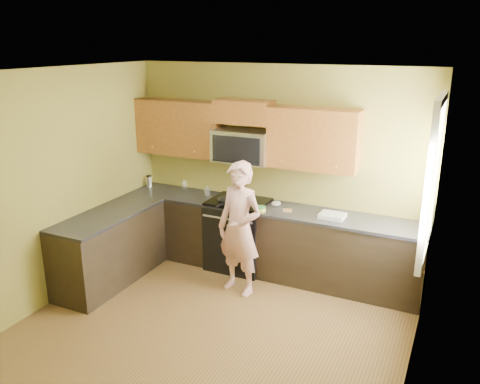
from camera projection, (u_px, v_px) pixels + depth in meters
The scene contains 26 objects.
floor at pixel (204, 336), 5.14m from camera, with size 4.00×4.00×0.00m, color brown.
ceiling at pixel (198, 73), 4.34m from camera, with size 4.00×4.00×0.00m, color white.
wall_back at pixel (276, 169), 6.46m from camera, with size 4.00×4.00×0.00m, color olive.
wall_front at pixel (40, 317), 3.01m from camera, with size 4.00×4.00×0.00m, color olive.
wall_left at pixel (48, 190), 5.55m from camera, with size 4.00×4.00×0.00m, color olive.
wall_right at pixel (418, 253), 3.92m from camera, with size 4.00×4.00×0.00m, color olive.
cabinet_back_run at pixel (267, 241), 6.47m from camera, with size 4.00×0.60×0.88m, color black.
cabinet_left_run at pixel (110, 249), 6.22m from camera, with size 0.60×1.60×0.88m, color black.
countertop_back at pixel (267, 208), 6.33m from camera, with size 4.00×0.62×0.04m, color black.
countertop_left at pixel (108, 215), 6.08m from camera, with size 0.62×1.60×0.04m, color black.
stove at pixel (239, 234), 6.61m from camera, with size 0.76×0.65×0.95m, color black, non-canonical shape.
microwave at pixel (243, 162), 6.42m from camera, with size 0.76×0.40×0.42m, color silver, non-canonical shape.
upper_cab_left at pixel (180, 154), 6.86m from camera, with size 1.22×0.33×0.75m, color brown, non-canonical shape.
upper_cab_right at pixel (312, 169), 6.07m from camera, with size 1.12×0.33×0.75m, color brown, non-canonical shape.
upper_cab_over_mw at pixel (244, 112), 6.26m from camera, with size 0.76×0.33×0.30m, color brown.
window at pixel (433, 179), 4.87m from camera, with size 0.06×1.06×1.66m, color white, non-canonical shape.
woman at pixel (240, 229), 5.85m from camera, with size 0.60×0.39×1.64m, color #EE7C77.
frying_pan at pixel (228, 203), 6.36m from camera, with size 0.27×0.48×0.06m, color black, non-canonical shape.
butter_tub at pixel (261, 211), 6.15m from camera, with size 0.12×0.12×0.08m, color #F9FC42, non-canonical shape.
toast_slice at pixel (287, 210), 6.15m from camera, with size 0.11×0.11×0.01m, color #B27F47.
napkin_a at pixel (257, 207), 6.20m from camera, with size 0.11×0.12×0.06m, color silver.
napkin_b at pixel (276, 204), 6.33m from camera, with size 0.12×0.13×0.07m, color silver.
dish_towel at pixel (332, 216), 5.92m from camera, with size 0.30×0.24×0.05m, color white.
travel_mug at pixel (150, 187), 7.18m from camera, with size 0.08×0.08×0.17m, color silver, non-canonical shape.
glass_b at pixel (185, 185), 7.05m from camera, with size 0.07×0.07×0.12m, color silver.
glass_c at pixel (207, 191), 6.77m from camera, with size 0.07×0.07×0.12m, color silver.
Camera 1 is at (2.25, -3.86, 2.98)m, focal length 36.61 mm.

